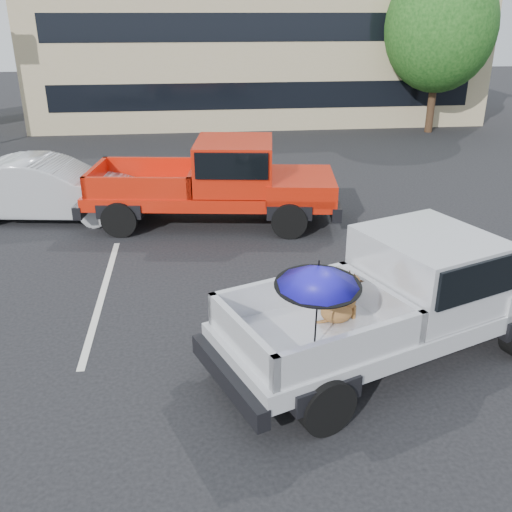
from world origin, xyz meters
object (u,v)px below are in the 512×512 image
object	(u,v)px
tree_back	(324,19)
silver_pickup	(414,290)
tree_right	(440,27)
silver_sedan	(47,188)
red_pickup	(227,179)

from	to	relation	value
tree_back	silver_pickup	bearing A→B (deg)	-99.39
tree_right	silver_sedan	distance (m)	17.14
tree_back	silver_sedan	bearing A→B (deg)	-121.79
tree_right	tree_back	xyz separation A→B (m)	(-3.00, 8.00, 0.20)
tree_right	tree_back	distance (m)	8.55
tree_back	tree_right	bearing A→B (deg)	-69.44
silver_sedan	red_pickup	bearing A→B (deg)	-92.78
tree_right	silver_sedan	bearing A→B (deg)	-145.55
silver_pickup	silver_sedan	world-z (taller)	silver_pickup
tree_right	red_pickup	xyz separation A→B (m)	(-9.40, -10.36, -3.09)
tree_back	silver_pickup	xyz separation A→B (m)	(-4.05, -24.51, -3.36)
tree_back	silver_sedan	size ratio (longest dim) A/B	1.53
red_pickup	silver_pickup	bearing A→B (deg)	-61.10
silver_pickup	red_pickup	size ratio (longest dim) A/B	0.94
red_pickup	silver_sedan	xyz separation A→B (m)	(-4.44, 0.86, -0.35)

